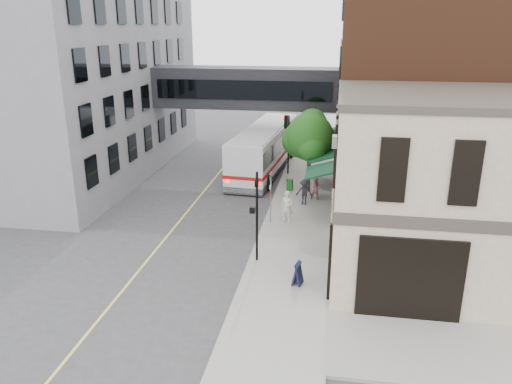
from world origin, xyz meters
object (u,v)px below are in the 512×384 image
(newspaper_box, at_px, (290,185))
(sandwich_board, at_px, (298,273))
(bus, at_px, (265,147))
(pedestrian_b, at_px, (316,188))
(pedestrian_c, at_px, (304,192))
(pedestrian_a, at_px, (287,207))

(newspaper_box, height_order, sandwich_board, sandwich_board)
(bus, distance_m, pedestrian_b, 7.97)
(bus, height_order, sandwich_board, bus)
(bus, height_order, pedestrian_c, bus)
(pedestrian_b, relative_size, sandwich_board, 1.48)
(pedestrian_b, distance_m, pedestrian_c, 1.24)
(pedestrian_c, distance_m, sandwich_board, 10.37)
(pedestrian_b, height_order, pedestrian_c, pedestrian_c)
(bus, distance_m, pedestrian_a, 11.22)
(pedestrian_c, bearing_deg, newspaper_box, 122.44)
(bus, bearing_deg, newspaper_box, -63.26)
(pedestrian_c, xyz_separation_m, sandwich_board, (0.45, -10.36, -0.31))
(pedestrian_b, xyz_separation_m, pedestrian_c, (-0.68, -1.03, 0.06))
(pedestrian_a, relative_size, pedestrian_c, 1.14)
(pedestrian_c, bearing_deg, sandwich_board, -78.87)
(pedestrian_a, xyz_separation_m, sandwich_board, (1.23, -7.18, -0.42))
(bus, distance_m, newspaper_box, 5.73)
(pedestrian_a, bearing_deg, sandwich_board, -74.28)
(pedestrian_b, height_order, sandwich_board, pedestrian_b)
(pedestrian_a, bearing_deg, pedestrian_c, 82.36)
(bus, relative_size, pedestrian_a, 6.94)
(pedestrian_c, bearing_deg, bus, 124.36)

